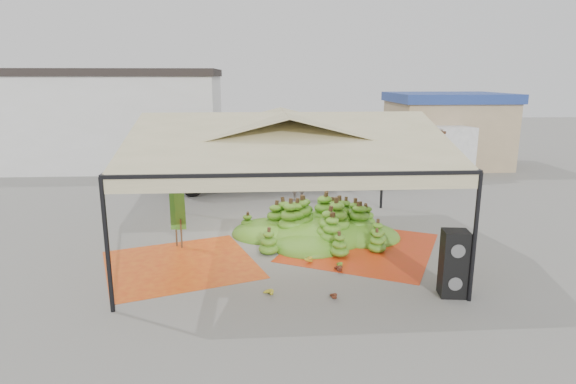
{
  "coord_description": "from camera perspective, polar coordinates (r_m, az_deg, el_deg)",
  "views": [
    {
      "loc": [
        -0.8,
        -13.84,
        5.0
      ],
      "look_at": [
        0.2,
        1.5,
        1.3
      ],
      "focal_mm": 30.0,
      "sensor_mm": 36.0,
      "label": 1
    }
  ],
  "objects": [
    {
      "name": "hand_red_a",
      "position": [
        11.39,
        5.04,
        -12.07
      ],
      "size": [
        0.4,
        0.33,
        0.18
      ],
      "primitive_type": "ellipsoid",
      "rotation": [
        0.0,
        0.0,
        -0.01
      ],
      "color": "#602716",
      "rests_on": "ground"
    },
    {
      "name": "building_white",
      "position": [
        29.41,
        -22.19,
        8.09
      ],
      "size": [
        14.3,
        6.3,
        5.4
      ],
      "color": "silver",
      "rests_on": "ground"
    },
    {
      "name": "hand_yellow_b",
      "position": [
        11.48,
        -2.56,
        -11.76
      ],
      "size": [
        0.55,
        0.53,
        0.2
      ],
      "primitive_type": "ellipsoid",
      "rotation": [
        0.0,
        0.0,
        0.55
      ],
      "color": "gold",
      "rests_on": "ground"
    },
    {
      "name": "canopy_tent",
      "position": [
        13.97,
        -0.42,
        6.54
      ],
      "size": [
        8.1,
        8.1,
        4.0
      ],
      "color": "black",
      "rests_on": "ground"
    },
    {
      "name": "hand_yellow_a",
      "position": [
        13.45,
        2.07,
        -7.78
      ],
      "size": [
        0.6,
        0.55,
        0.23
      ],
      "primitive_type": "ellipsoid",
      "rotation": [
        0.0,
        0.0,
        -0.32
      ],
      "color": "gold",
      "rests_on": "ground"
    },
    {
      "name": "vendor",
      "position": [
        19.81,
        1.17,
        1.6
      ],
      "size": [
        0.73,
        0.55,
        1.81
      ],
      "primitive_type": "imported",
      "rotation": [
        0.0,
        0.0,
        3.33
      ],
      "color": "gray",
      "rests_on": "ground"
    },
    {
      "name": "ground",
      "position": [
        14.74,
        -0.4,
        -6.3
      ],
      "size": [
        90.0,
        90.0,
        0.0
      ],
      "primitive_type": "plane",
      "color": "slate",
      "rests_on": "ground"
    },
    {
      "name": "speaker_stack",
      "position": [
        11.87,
        19.03,
        -8.01
      ],
      "size": [
        0.63,
        0.57,
        1.59
      ],
      "rotation": [
        0.0,
        0.0,
        -0.13
      ],
      "color": "black",
      "rests_on": "ground"
    },
    {
      "name": "banana_leaves",
      "position": [
        15.14,
        -12.97,
        -6.11
      ],
      "size": [
        0.96,
        1.36,
        3.7
      ],
      "primitive_type": null,
      "color": "#23701E",
      "rests_on": "ground"
    },
    {
      "name": "truck_left",
      "position": [
        22.16,
        -4.3,
        4.12
      ],
      "size": [
        6.91,
        3.79,
        2.25
      ],
      "rotation": [
        0.0,
        0.0,
        0.25
      ],
      "color": "#53321B",
      "rests_on": "ground"
    },
    {
      "name": "hand_red_b",
      "position": [
        12.85,
        5.61,
        -8.91
      ],
      "size": [
        0.5,
        0.41,
        0.22
      ],
      "primitive_type": "ellipsoid",
      "rotation": [
        0.0,
        0.0,
        0.03
      ],
      "color": "#5C1E15",
      "rests_on": "ground"
    },
    {
      "name": "truck_right",
      "position": [
        24.9,
        13.52,
        5.23
      ],
      "size": [
        7.74,
        3.9,
        2.54
      ],
      "rotation": [
        0.0,
        0.0,
        0.19
      ],
      "color": "#482C18",
      "rests_on": "ground"
    },
    {
      "name": "building_tan",
      "position": [
        29.08,
        18.23,
        7.09
      ],
      "size": [
        6.3,
        5.3,
        4.1
      ],
      "color": "tan",
      "rests_on": "ground"
    },
    {
      "name": "tarp_right",
      "position": [
        14.71,
        8.62,
        -6.47
      ],
      "size": [
        5.49,
        5.58,
        0.01
      ],
      "primitive_type": "cube",
      "rotation": [
        0.0,
        0.0,
        -0.46
      ],
      "color": "red",
      "rests_on": "ground"
    },
    {
      "name": "banana_heap",
      "position": [
        15.37,
        3.68,
        -3.14
      ],
      "size": [
        5.88,
        4.95,
        1.2
      ],
      "primitive_type": "ellipsoid",
      "rotation": [
        0.0,
        0.0,
        -0.07
      ],
      "color": "#45841B",
      "rests_on": "ground"
    },
    {
      "name": "tarp_left",
      "position": [
        13.61,
        -12.61,
        -8.34
      ],
      "size": [
        4.85,
        4.73,
        0.01
      ],
      "primitive_type": "cube",
      "rotation": [
        0.0,
        0.0,
        0.34
      ],
      "color": "orange",
      "rests_on": "ground"
    },
    {
      "name": "hand_green",
      "position": [
        13.17,
        5.79,
        -8.43
      ],
      "size": [
        0.43,
        0.36,
        0.18
      ],
      "primitive_type": "ellipsoid",
      "rotation": [
        0.0,
        0.0,
        -0.08
      ],
      "color": "#3C7418",
      "rests_on": "ground"
    },
    {
      "name": "hanging_bunches",
      "position": [
        15.63,
        7.57,
        4.66
      ],
      "size": [
        4.74,
        0.24,
        0.2
      ],
      "color": "#3C7318",
      "rests_on": "ground"
    }
  ]
}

